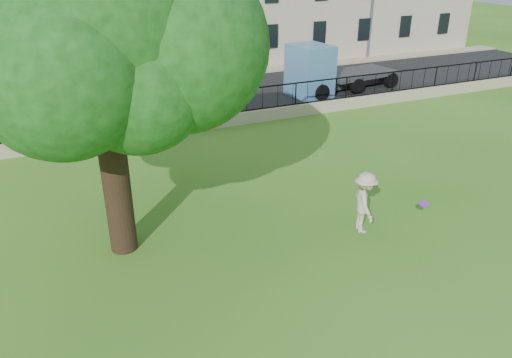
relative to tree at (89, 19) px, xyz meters
name	(u,v)px	position (x,y,z in m)	size (l,w,h in m)	color
ground	(309,271)	(4.40, -3.21, -6.31)	(120.00, 120.00, 0.00)	#2F6919
retaining_wall	(181,126)	(4.40, 8.79, -6.01)	(50.00, 0.40, 0.60)	tan
iron_railing	(180,108)	(4.40, 8.79, -5.16)	(50.00, 0.05, 1.13)	black
street	(157,106)	(4.40, 13.49, -6.31)	(60.00, 9.00, 0.01)	black
sidewalk	(136,83)	(4.40, 18.69, -6.25)	(60.00, 1.40, 0.12)	tan
tree	(89,19)	(0.00, 0.00, 0.00)	(7.85, 6.05, 9.59)	black
man	(364,203)	(6.90, -2.03, -5.36)	(1.24, 0.71, 1.91)	#BCB499
frisbee	(424,204)	(8.35, -2.92, -5.30)	(0.27, 0.27, 0.03)	purple
red_sedan	(72,117)	(-0.10, 11.19, -5.69)	(1.32, 3.79, 1.25)	#AF2315
white_van	(164,92)	(4.55, 12.19, -5.25)	(5.05, 1.97, 2.12)	white
blue_truck	(343,66)	(15.37, 12.19, -4.88)	(6.86, 2.43, 2.88)	#4E84B8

